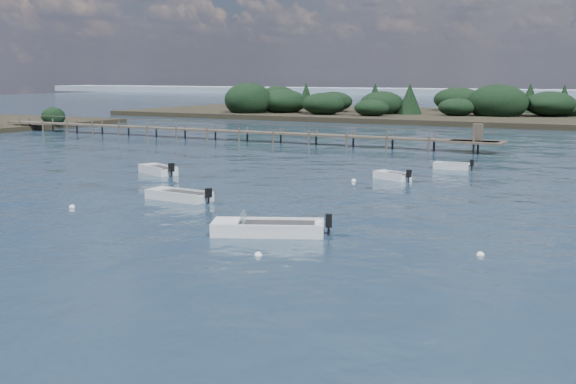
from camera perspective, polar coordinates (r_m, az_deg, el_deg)
The scene contains 12 objects.
ground at distance 82.30m, azimuth 14.02°, elevation 3.96°, with size 400.00×400.00×0.00m, color #152432.
tender_far_grey_b at distance 56.95m, azimuth 12.80°, elevation 1.91°, with size 3.03×1.27×1.03m.
tender_far_grey at distance 53.75m, azimuth -10.23°, elevation 1.60°, with size 3.89×2.62×1.25m.
dinghy_mid_white_a at distance 32.91m, azimuth -1.62°, elevation -3.07°, with size 5.40×3.86×1.27m.
dinghy_mid_grey at distance 42.41m, azimuth -8.61°, elevation -0.41°, with size 4.40×1.83×1.10m.
tender_far_white at distance 50.65m, azimuth 8.23°, elevation 1.16°, with size 3.06×2.06×1.04m.
buoy_b at distance 29.12m, azimuth -2.36°, elevation -5.04°, with size 0.32×0.32×0.32m, color white.
buoy_c at distance 41.23m, azimuth -16.69°, elevation -1.18°, with size 0.32×0.32×0.32m, color white.
buoy_d at distance 30.14m, azimuth 14.96°, elevation -4.86°, with size 0.32×0.32×0.32m, color white.
buoy_e at distance 49.56m, azimuth 5.22°, elevation 0.87°, with size 0.32×0.32×0.32m, color white.
jetty at distance 79.76m, azimuth -3.57°, elevation 4.76°, with size 64.50×3.20×3.40m.
distant_haze at distance 272.86m, azimuth 4.66°, elevation 7.70°, with size 280.00×20.00×2.40m, color gray.
Camera 1 is at (20.49, -19.38, 7.18)m, focal length 45.00 mm.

